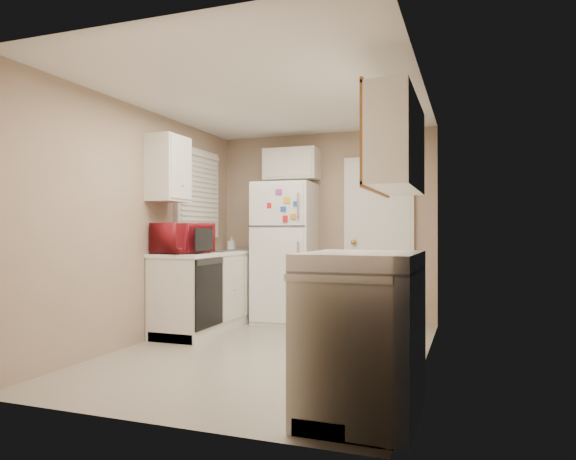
% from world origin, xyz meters
% --- Properties ---
extents(floor, '(3.80, 3.80, 0.00)m').
position_xyz_m(floor, '(0.00, 0.00, 0.00)').
color(floor, '#ADA495').
rests_on(floor, ground).
extents(ceiling, '(3.80, 3.80, 0.00)m').
position_xyz_m(ceiling, '(0.00, 0.00, 2.40)').
color(ceiling, white).
rests_on(ceiling, floor).
extents(wall_left, '(3.80, 3.80, 0.00)m').
position_xyz_m(wall_left, '(-1.40, 0.00, 1.20)').
color(wall_left, tan).
rests_on(wall_left, floor).
extents(wall_right, '(3.80, 3.80, 0.00)m').
position_xyz_m(wall_right, '(1.40, 0.00, 1.20)').
color(wall_right, tan).
rests_on(wall_right, floor).
extents(wall_back, '(2.80, 2.80, 0.00)m').
position_xyz_m(wall_back, '(0.00, 1.90, 1.20)').
color(wall_back, tan).
rests_on(wall_back, floor).
extents(wall_front, '(2.80, 2.80, 0.00)m').
position_xyz_m(wall_front, '(0.00, -1.90, 1.20)').
color(wall_front, tan).
rests_on(wall_front, floor).
extents(left_counter, '(0.60, 1.80, 0.90)m').
position_xyz_m(left_counter, '(-1.10, 0.90, 0.45)').
color(left_counter, silver).
rests_on(left_counter, floor).
extents(dishwasher, '(0.03, 0.58, 0.72)m').
position_xyz_m(dishwasher, '(-0.81, 0.30, 0.49)').
color(dishwasher, black).
rests_on(dishwasher, floor).
extents(sink, '(0.54, 0.74, 0.16)m').
position_xyz_m(sink, '(-1.10, 1.05, 0.86)').
color(sink, gray).
rests_on(sink, left_counter).
extents(microwave, '(0.64, 0.44, 0.39)m').
position_xyz_m(microwave, '(-1.12, 0.30, 1.05)').
color(microwave, maroon).
rests_on(microwave, left_counter).
extents(soap_bottle, '(0.08, 0.08, 0.17)m').
position_xyz_m(soap_bottle, '(-1.15, 1.54, 1.00)').
color(soap_bottle, white).
rests_on(soap_bottle, left_counter).
extents(window_blinds, '(0.10, 0.98, 1.08)m').
position_xyz_m(window_blinds, '(-1.36, 1.05, 1.60)').
color(window_blinds, silver).
rests_on(window_blinds, wall_left).
extents(upper_cabinet_left, '(0.30, 0.45, 0.70)m').
position_xyz_m(upper_cabinet_left, '(-1.25, 0.22, 1.80)').
color(upper_cabinet_left, silver).
rests_on(upper_cabinet_left, wall_left).
extents(refrigerator, '(0.75, 0.73, 1.74)m').
position_xyz_m(refrigerator, '(-0.42, 1.59, 0.87)').
color(refrigerator, white).
rests_on(refrigerator, floor).
extents(cabinet_over_fridge, '(0.70, 0.30, 0.40)m').
position_xyz_m(cabinet_over_fridge, '(-0.40, 1.75, 2.00)').
color(cabinet_over_fridge, silver).
rests_on(cabinet_over_fridge, wall_back).
extents(interior_door, '(0.86, 0.06, 2.08)m').
position_xyz_m(interior_door, '(0.70, 1.86, 1.02)').
color(interior_door, white).
rests_on(interior_door, floor).
extents(right_counter, '(0.60, 2.00, 0.90)m').
position_xyz_m(right_counter, '(1.10, -0.80, 0.45)').
color(right_counter, silver).
rests_on(right_counter, floor).
extents(stove, '(0.69, 0.85, 1.02)m').
position_xyz_m(stove, '(1.15, -1.37, 0.51)').
color(stove, white).
rests_on(stove, floor).
extents(upper_cabinet_right, '(0.30, 1.20, 0.70)m').
position_xyz_m(upper_cabinet_right, '(1.25, -0.50, 1.80)').
color(upper_cabinet_right, silver).
rests_on(upper_cabinet_right, wall_right).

